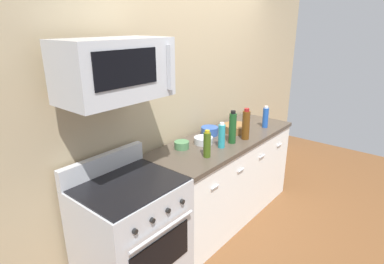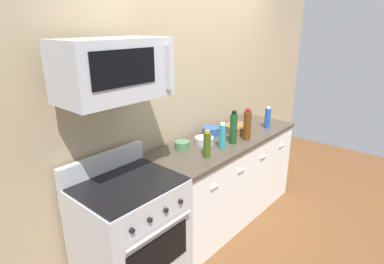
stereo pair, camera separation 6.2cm
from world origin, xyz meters
TOP-DOWN VIEW (x-y plane):
  - ground_plane at (0.00, 0.00)m, footprint 5.91×5.91m
  - back_wall at (0.00, 0.41)m, footprint 4.92×0.10m
  - counter_unit at (0.00, -0.00)m, footprint 1.83×0.66m
  - range_oven at (-1.29, 0.00)m, footprint 0.76×0.69m
  - microwave at (-1.29, 0.05)m, footprint 0.74×0.44m
  - bottle_wine_green at (-0.10, -0.14)m, footprint 0.07×0.07m
  - bottle_wine_amber at (0.08, -0.18)m, footprint 0.08×0.08m
  - bottle_olive_oil at (-0.53, -0.15)m, footprint 0.07×0.07m
  - bottle_soda_blue at (0.55, -0.16)m, footprint 0.06×0.06m
  - bottle_dish_soap at (-0.26, -0.12)m, footprint 0.07×0.07m
  - bowl_wooden_salad at (0.21, 0.01)m, footprint 0.27×0.27m
  - bowl_green_glaze at (-0.52, 0.15)m, footprint 0.14×0.14m
  - bowl_blue_mixing at (-0.04, 0.18)m, footprint 0.18×0.18m
  - bowl_steel_prep at (-0.29, 0.07)m, footprint 0.19×0.19m

SIDE VIEW (x-z plane):
  - ground_plane at x=0.00m, z-range 0.00..0.00m
  - counter_unit at x=0.00m, z-range 0.00..0.92m
  - range_oven at x=-1.29m, z-range -0.07..1.00m
  - bowl_steel_prep at x=-0.29m, z-range 0.92..0.99m
  - bowl_green_glaze at x=-0.52m, z-range 0.92..0.99m
  - bowl_wooden_salad at x=0.21m, z-range 0.92..1.00m
  - bowl_blue_mixing at x=-0.04m, z-range 0.92..1.01m
  - bottle_soda_blue at x=0.55m, z-range 0.91..1.16m
  - bottle_dish_soap at x=-0.26m, z-range 0.91..1.16m
  - bottle_olive_oil at x=-0.53m, z-range 0.91..1.16m
  - bottle_wine_amber at x=0.08m, z-range 0.91..1.23m
  - bottle_wine_green at x=-0.10m, z-range 0.91..1.24m
  - back_wall at x=0.00m, z-range 0.00..2.70m
  - microwave at x=-1.29m, z-range 1.55..1.95m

